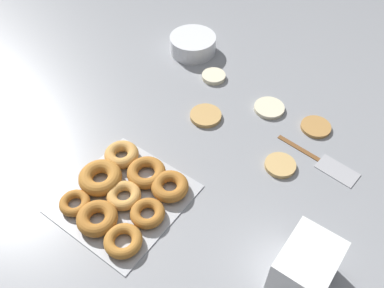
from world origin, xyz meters
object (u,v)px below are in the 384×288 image
object	(u,v)px
donut_tray	(123,192)
spatula	(328,165)
pancake_3	(280,165)
pancake_4	(206,116)
pancake_2	(214,76)
container_stack	(305,267)
batter_bowl	(193,44)
pancake_0	(269,108)
pancake_1	(316,127)

from	to	relation	value
donut_tray	spatula	bearing A→B (deg)	46.59
pancake_3	pancake_4	bearing A→B (deg)	172.27
pancake_2	pancake_4	distance (m)	0.19
donut_tray	container_stack	xyz separation A→B (m)	(0.47, 0.07, 0.04)
spatula	container_stack	bearing A→B (deg)	-70.73
pancake_2	container_stack	size ratio (longest dim) A/B	0.56
spatula	pancake_3	bearing A→B (deg)	-136.73
pancake_3	batter_bowl	bearing A→B (deg)	150.48
pancake_0	donut_tray	world-z (taller)	donut_tray
pancake_1	donut_tray	bearing A→B (deg)	-119.63
pancake_1	pancake_3	xyz separation A→B (m)	(-0.02, -0.20, 0.00)
pancake_3	batter_bowl	world-z (taller)	batter_bowl
pancake_1	batter_bowl	distance (m)	0.54
batter_bowl	spatula	bearing A→B (deg)	-18.51
pancake_1	pancake_3	bearing A→B (deg)	-94.81
pancake_1	pancake_2	bearing A→B (deg)	178.00
pancake_3	donut_tray	world-z (taller)	donut_tray
pancake_3	container_stack	distance (m)	0.33
pancake_4	batter_bowl	distance (m)	0.35
donut_tray	batter_bowl	xyz separation A→B (m)	(-0.23, 0.62, 0.01)
batter_bowl	container_stack	size ratio (longest dim) A/B	1.15
pancake_0	pancake_2	xyz separation A→B (m)	(-0.23, 0.02, 0.00)
pancake_3	pancake_4	world-z (taller)	same
pancake_0	pancake_3	bearing A→B (deg)	-53.40
pancake_1	batter_bowl	xyz separation A→B (m)	(-0.53, 0.09, 0.03)
batter_bowl	spatula	size ratio (longest dim) A/B	0.66
batter_bowl	container_stack	bearing A→B (deg)	-38.16
pancake_0	pancake_3	size ratio (longest dim) A/B	1.10
pancake_0	pancake_1	xyz separation A→B (m)	(0.15, 0.01, -0.00)
container_stack	pancake_2	bearing A→B (deg)	139.70
batter_bowl	container_stack	world-z (taller)	container_stack
pancake_2	donut_tray	world-z (taller)	donut_tray
donut_tray	spatula	size ratio (longest dim) A/B	1.24
pancake_1	pancake_3	distance (m)	0.20
pancake_4	spatula	world-z (taller)	pancake_4
pancake_4	container_stack	world-z (taller)	container_stack
pancake_1	pancake_3	size ratio (longest dim) A/B	1.04
container_stack	pancake_0	bearing A→B (deg)	126.24
pancake_1	container_stack	size ratio (longest dim) A/B	0.63
pancake_1	donut_tray	size ratio (longest dim) A/B	0.29
pancake_0	donut_tray	size ratio (longest dim) A/B	0.31
pancake_2	container_stack	distance (m)	0.73
container_stack	spatula	world-z (taller)	container_stack
pancake_0	pancake_2	distance (m)	0.23
container_stack	donut_tray	bearing A→B (deg)	-171.81
donut_tray	pancake_3	bearing A→B (deg)	49.42
pancake_3	batter_bowl	distance (m)	0.59
batter_bowl	container_stack	xyz separation A→B (m)	(0.70, -0.55, 0.03)
donut_tray	batter_bowl	bearing A→B (deg)	110.33
container_stack	spatula	bearing A→B (deg)	103.49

